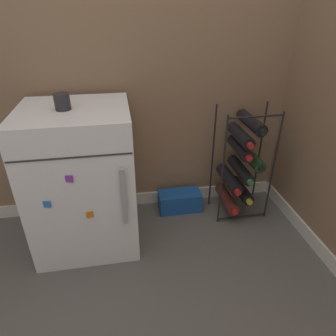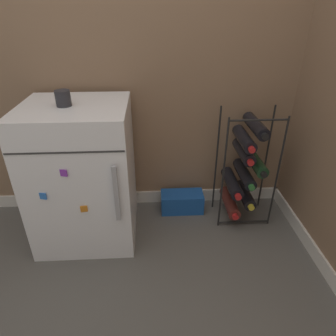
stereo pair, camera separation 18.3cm
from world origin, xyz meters
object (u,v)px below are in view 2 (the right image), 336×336
at_px(mini_fridge, 83,175).
at_px(wine_rack, 243,168).
at_px(fridge_top_cup, 63,98).
at_px(soda_box, 182,202).

bearing_deg(mini_fridge, wine_rack, 5.71).
bearing_deg(wine_rack, fridge_top_cup, -173.73).
height_order(wine_rack, fridge_top_cup, fridge_top_cup).
relative_size(mini_fridge, fridge_top_cup, 10.40).
distance_m(wine_rack, fridge_top_cup, 1.15).
distance_m(mini_fridge, soda_box, 0.73).
distance_m(mini_fridge, fridge_top_cup, 0.46).
distance_m(wine_rack, soda_box, 0.49).
relative_size(mini_fridge, wine_rack, 1.11).
bearing_deg(mini_fridge, soda_box, 16.82).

